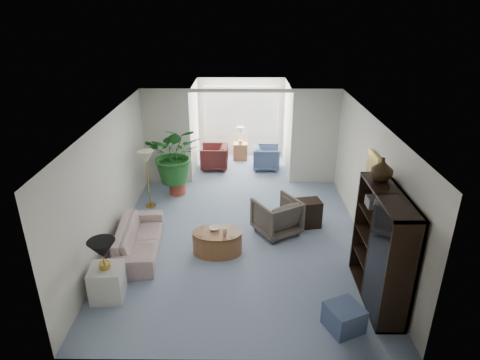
{
  "coord_description": "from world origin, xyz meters",
  "views": [
    {
      "loc": [
        0.06,
        -7.16,
        4.47
      ],
      "look_at": [
        0.0,
        0.6,
        1.1
      ],
      "focal_mm": 30.92,
      "sensor_mm": 36.0,
      "label": 1
    }
  ],
  "objects_px": {
    "wingback_chair": "(277,216)",
    "sunroom_table": "(240,151)",
    "entertainment_cabinet": "(382,248)",
    "sunroom_chair_maroon": "(214,157)",
    "coffee_bowl": "(215,228)",
    "ottoman": "(344,317)",
    "end_table": "(107,282)",
    "plant_pot": "(178,187)",
    "floor_lamp": "(146,157)",
    "sofa": "(139,239)",
    "sunroom_chair_blue": "(266,158)",
    "table_lamp": "(102,249)",
    "coffee_table": "(217,242)",
    "side_table_dark": "(308,213)",
    "framed_picture": "(374,166)",
    "cabinet_urn": "(382,169)",
    "coffee_cup": "(225,233)"
  },
  "relations": [
    {
      "from": "ottoman",
      "to": "sunroom_table",
      "type": "bearing_deg",
      "value": 102.5
    },
    {
      "from": "side_table_dark",
      "to": "sofa",
      "type": "bearing_deg",
      "value": -163.15
    },
    {
      "from": "ottoman",
      "to": "sofa",
      "type": "bearing_deg",
      "value": 149.81
    },
    {
      "from": "plant_pot",
      "to": "sunroom_table",
      "type": "height_order",
      "value": "sunroom_table"
    },
    {
      "from": "wingback_chair",
      "to": "sunroom_table",
      "type": "distance_m",
      "value": 4.42
    },
    {
      "from": "side_table_dark",
      "to": "entertainment_cabinet",
      "type": "bearing_deg",
      "value": -71.93
    },
    {
      "from": "side_table_dark",
      "to": "coffee_bowl",
      "type": "bearing_deg",
      "value": -153.6
    },
    {
      "from": "sofa",
      "to": "table_lamp",
      "type": "relative_size",
      "value": 4.36
    },
    {
      "from": "coffee_table",
      "to": "sunroom_table",
      "type": "bearing_deg",
      "value": 85.45
    },
    {
      "from": "sunroom_chair_maroon",
      "to": "coffee_cup",
      "type": "bearing_deg",
      "value": 7.24
    },
    {
      "from": "sofa",
      "to": "sunroom_chair_maroon",
      "type": "height_order",
      "value": "sunroom_chair_maroon"
    },
    {
      "from": "sofa",
      "to": "wingback_chair",
      "type": "height_order",
      "value": "wingback_chair"
    },
    {
      "from": "sofa",
      "to": "plant_pot",
      "type": "distance_m",
      "value": 2.66
    },
    {
      "from": "entertainment_cabinet",
      "to": "sunroom_chair_maroon",
      "type": "bearing_deg",
      "value": 117.97
    },
    {
      "from": "cabinet_urn",
      "to": "sunroom_chair_blue",
      "type": "distance_m",
      "value": 5.63
    },
    {
      "from": "sofa",
      "to": "coffee_table",
      "type": "bearing_deg",
      "value": -96.22
    },
    {
      "from": "table_lamp",
      "to": "wingback_chair",
      "type": "xyz_separation_m",
      "value": [
        2.9,
        2.08,
        -0.53
      ]
    },
    {
      "from": "framed_picture",
      "to": "coffee_cup",
      "type": "relative_size",
      "value": 4.86
    },
    {
      "from": "floor_lamp",
      "to": "sunroom_chair_maroon",
      "type": "relative_size",
      "value": 0.47
    },
    {
      "from": "wingback_chair",
      "to": "table_lamp",
      "type": "bearing_deg",
      "value": 5.18
    },
    {
      "from": "coffee_bowl",
      "to": "sunroom_chair_blue",
      "type": "xyz_separation_m",
      "value": [
        1.21,
        4.26,
        -0.14
      ]
    },
    {
      "from": "coffee_bowl",
      "to": "sunroom_chair_blue",
      "type": "height_order",
      "value": "sunroom_chair_blue"
    },
    {
      "from": "coffee_bowl",
      "to": "plant_pot",
      "type": "bearing_deg",
      "value": 113.4
    },
    {
      "from": "coffee_table",
      "to": "side_table_dark",
      "type": "xyz_separation_m",
      "value": [
        1.89,
        1.06,
        0.07
      ]
    },
    {
      "from": "coffee_bowl",
      "to": "ottoman",
      "type": "relative_size",
      "value": 0.44
    },
    {
      "from": "framed_picture",
      "to": "sofa",
      "type": "distance_m",
      "value": 4.62
    },
    {
      "from": "side_table_dark",
      "to": "sunroom_chair_blue",
      "type": "xyz_separation_m",
      "value": [
        -0.73,
        3.3,
        0.04
      ]
    },
    {
      "from": "coffee_bowl",
      "to": "table_lamp",
      "type": "bearing_deg",
      "value": -139.5
    },
    {
      "from": "wingback_chair",
      "to": "ottoman",
      "type": "distance_m",
      "value": 2.88
    },
    {
      "from": "sunroom_chair_blue",
      "to": "coffee_bowl",
      "type": "bearing_deg",
      "value": 165.12
    },
    {
      "from": "coffee_bowl",
      "to": "cabinet_urn",
      "type": "distance_m",
      "value": 3.26
    },
    {
      "from": "floor_lamp",
      "to": "cabinet_urn",
      "type": "distance_m",
      "value": 5.2
    },
    {
      "from": "coffee_table",
      "to": "coffee_bowl",
      "type": "relative_size",
      "value": 4.48
    },
    {
      "from": "coffee_cup",
      "to": "sunroom_chair_blue",
      "type": "relative_size",
      "value": 0.14
    },
    {
      "from": "wingback_chair",
      "to": "entertainment_cabinet",
      "type": "relative_size",
      "value": 0.45
    },
    {
      "from": "end_table",
      "to": "sunroom_chair_blue",
      "type": "distance_m",
      "value": 6.36
    },
    {
      "from": "framed_picture",
      "to": "sunroom_table",
      "type": "xyz_separation_m",
      "value": [
        -2.48,
        4.83,
        -1.44
      ]
    },
    {
      "from": "ottoman",
      "to": "plant_pot",
      "type": "height_order",
      "value": "ottoman"
    },
    {
      "from": "floor_lamp",
      "to": "plant_pot",
      "type": "height_order",
      "value": "floor_lamp"
    },
    {
      "from": "plant_pot",
      "to": "coffee_table",
      "type": "bearing_deg",
      "value": -66.48
    },
    {
      "from": "sofa",
      "to": "table_lamp",
      "type": "xyz_separation_m",
      "value": [
        -0.2,
        -1.35,
        0.63
      ]
    },
    {
      "from": "framed_picture",
      "to": "coffee_bowl",
      "type": "height_order",
      "value": "framed_picture"
    },
    {
      "from": "table_lamp",
      "to": "wingback_chair",
      "type": "height_order",
      "value": "table_lamp"
    },
    {
      "from": "sunroom_chair_blue",
      "to": "sunroom_chair_maroon",
      "type": "distance_m",
      "value": 1.5
    },
    {
      "from": "table_lamp",
      "to": "end_table",
      "type": "bearing_deg",
      "value": 0.0
    },
    {
      "from": "coffee_table",
      "to": "cabinet_urn",
      "type": "bearing_deg",
      "value": -16.5
    },
    {
      "from": "end_table",
      "to": "sunroom_table",
      "type": "relative_size",
      "value": 1.08
    },
    {
      "from": "plant_pot",
      "to": "coffee_cup",
      "type": "bearing_deg",
      "value": -64.65
    },
    {
      "from": "end_table",
      "to": "plant_pot",
      "type": "height_order",
      "value": "end_table"
    },
    {
      "from": "wingback_chair",
      "to": "plant_pot",
      "type": "bearing_deg",
      "value": -69.48
    }
  ]
}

